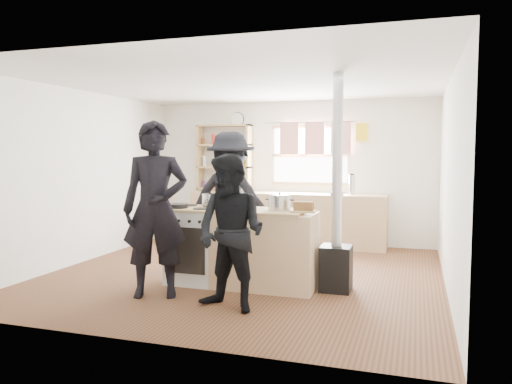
# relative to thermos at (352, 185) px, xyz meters

# --- Properties ---
(ground) EXTENTS (5.00, 5.00, 0.01)m
(ground) POSITION_rel_thermos_xyz_m (-1.12, -2.22, -1.07)
(ground) COLOR brown
(ground) RESTS_ON ground
(back_counter) EXTENTS (3.40, 0.55, 0.90)m
(back_counter) POSITION_rel_thermos_xyz_m (-1.12, 0.00, -0.62)
(back_counter) COLOR tan
(back_counter) RESTS_ON ground
(shelving_unit) EXTENTS (1.00, 0.28, 1.20)m
(shelving_unit) POSITION_rel_thermos_xyz_m (-2.32, 0.12, 0.45)
(shelving_unit) COLOR tan
(shelving_unit) RESTS_ON back_counter
(thermos) EXTENTS (0.10, 0.10, 0.33)m
(thermos) POSITION_rel_thermos_xyz_m (0.00, 0.00, 0.00)
(thermos) COLOR silver
(thermos) RESTS_ON back_counter
(cooking_island) EXTENTS (1.97, 0.64, 0.93)m
(cooking_island) POSITION_rel_thermos_xyz_m (-0.97, -2.77, -0.60)
(cooking_island) COLOR white
(cooking_island) RESTS_ON ground
(skillet_greens) EXTENTS (0.32, 0.32, 0.05)m
(skillet_greens) POSITION_rel_thermos_xyz_m (-1.74, -2.89, -0.11)
(skillet_greens) COLOR black
(skillet_greens) RESTS_ON cooking_island
(roast_tray) EXTENTS (0.36, 0.31, 0.07)m
(roast_tray) POSITION_rel_thermos_xyz_m (-1.07, -2.77, -0.09)
(roast_tray) COLOR silver
(roast_tray) RESTS_ON cooking_island
(stockpot_stove) EXTENTS (0.21, 0.21, 0.17)m
(stockpot_stove) POSITION_rel_thermos_xyz_m (-1.45, -2.56, -0.06)
(stockpot_stove) COLOR silver
(stockpot_stove) RESTS_ON cooking_island
(stockpot_counter) EXTENTS (0.28, 0.28, 0.21)m
(stockpot_counter) POSITION_rel_thermos_xyz_m (-0.50, -2.72, -0.04)
(stockpot_counter) COLOR #BDBDBF
(stockpot_counter) RESTS_ON cooking_island
(bread_board) EXTENTS (0.29, 0.22, 0.12)m
(bread_board) POSITION_rel_thermos_xyz_m (-0.19, -2.85, -0.08)
(bread_board) COLOR tan
(bread_board) RESTS_ON cooking_island
(flue_heater) EXTENTS (0.35, 0.35, 2.50)m
(flue_heater) POSITION_rel_thermos_xyz_m (0.16, -2.64, -0.42)
(flue_heater) COLOR black
(flue_heater) RESTS_ON ground
(person_near_left) EXTENTS (0.83, 0.69, 1.95)m
(person_near_left) POSITION_rel_thermos_xyz_m (-1.72, -3.47, -0.09)
(person_near_left) COLOR black
(person_near_left) RESTS_ON ground
(person_near_right) EXTENTS (0.90, 0.78, 1.59)m
(person_near_right) POSITION_rel_thermos_xyz_m (-0.75, -3.69, -0.27)
(person_near_right) COLOR black
(person_near_right) RESTS_ON ground
(person_far) EXTENTS (1.23, 0.72, 1.89)m
(person_far) POSITION_rel_thermos_xyz_m (-1.46, -1.84, -0.12)
(person_far) COLOR black
(person_far) RESTS_ON ground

